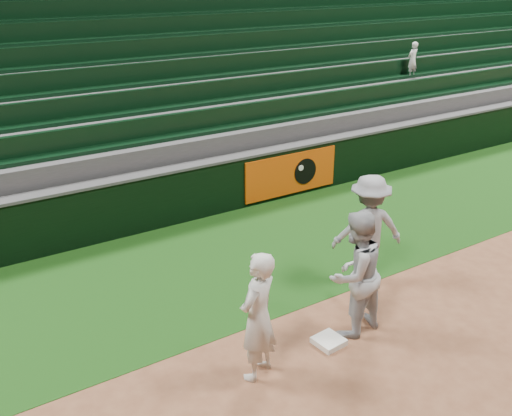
# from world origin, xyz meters

# --- Properties ---
(ground) EXTENTS (70.00, 70.00, 0.00)m
(ground) POSITION_xyz_m (0.00, 0.00, 0.00)
(ground) COLOR brown
(ground) RESTS_ON ground
(foul_grass) EXTENTS (36.00, 4.20, 0.01)m
(foul_grass) POSITION_xyz_m (0.00, 3.00, 0.00)
(foul_grass) COLOR #11360D
(foul_grass) RESTS_ON ground
(first_base) EXTENTS (0.44, 0.44, 0.09)m
(first_base) POSITION_xyz_m (0.03, -0.07, 0.05)
(first_base) COLOR white
(first_base) RESTS_ON ground
(first_baseman) EXTENTS (0.81, 0.70, 1.87)m
(first_baseman) POSITION_xyz_m (-1.23, -0.07, 0.93)
(first_baseman) COLOR silver
(first_baseman) RESTS_ON ground
(baserunner) EXTENTS (1.04, 0.85, 1.99)m
(baserunner) POSITION_xyz_m (0.54, 0.01, 0.99)
(baserunner) COLOR #AAAEB5
(baserunner) RESTS_ON ground
(base_coach) EXTENTS (1.44, 1.15, 1.95)m
(base_coach) POSITION_xyz_m (1.83, 1.12, 0.98)
(base_coach) COLOR gray
(base_coach) RESTS_ON foul_grass
(field_wall) EXTENTS (36.00, 0.45, 1.25)m
(field_wall) POSITION_xyz_m (0.03, 5.20, 0.63)
(field_wall) COLOR black
(field_wall) RESTS_ON ground
(stadium_seating) EXTENTS (36.00, 5.95, 5.60)m
(stadium_seating) POSITION_xyz_m (-0.00, 8.97, 1.70)
(stadium_seating) COLOR #3A3A3D
(stadium_seating) RESTS_ON ground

